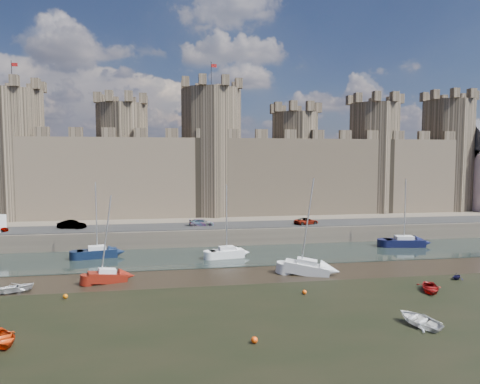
{
  "coord_description": "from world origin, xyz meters",
  "views": [
    {
      "loc": [
        -5.76,
        -31.19,
        12.86
      ],
      "look_at": [
        3.03,
        22.0,
        8.66
      ],
      "focal_mm": 32.0,
      "sensor_mm": 36.0,
      "label": 1
    }
  ],
  "objects_px": {
    "car_2": "(201,223)",
    "car_3": "(306,221)",
    "sailboat_3": "(404,242)",
    "sailboat_1": "(97,252)",
    "sailboat_5": "(307,267)",
    "sailboat_4": "(107,276)",
    "sailboat_2": "(227,252)",
    "dinghy_0": "(0,339)",
    "car_1": "(72,225)"
  },
  "relations": [
    {
      "from": "car_2",
      "to": "car_3",
      "type": "relative_size",
      "value": 0.98
    },
    {
      "from": "car_3",
      "to": "sailboat_3",
      "type": "relative_size",
      "value": 0.4
    },
    {
      "from": "sailboat_1",
      "to": "sailboat_5",
      "type": "xyz_separation_m",
      "value": [
        24.36,
        -11.81,
        -0.01
      ]
    },
    {
      "from": "sailboat_4",
      "to": "car_3",
      "type": "bearing_deg",
      "value": 18.63
    },
    {
      "from": "sailboat_2",
      "to": "sailboat_3",
      "type": "distance_m",
      "value": 26.68
    },
    {
      "from": "sailboat_5",
      "to": "dinghy_0",
      "type": "bearing_deg",
      "value": -131.7
    },
    {
      "from": "sailboat_1",
      "to": "sailboat_3",
      "type": "bearing_deg",
      "value": -11.84
    },
    {
      "from": "car_2",
      "to": "sailboat_3",
      "type": "distance_m",
      "value": 30.19
    },
    {
      "from": "car_3",
      "to": "sailboat_1",
      "type": "bearing_deg",
      "value": 85.74
    },
    {
      "from": "sailboat_2",
      "to": "sailboat_5",
      "type": "xyz_separation_m",
      "value": [
        7.83,
        -9.02,
        -0.01
      ]
    },
    {
      "from": "car_1",
      "to": "car_2",
      "type": "relative_size",
      "value": 1.04
    },
    {
      "from": "car_3",
      "to": "dinghy_0",
      "type": "height_order",
      "value": "car_3"
    },
    {
      "from": "sailboat_1",
      "to": "car_1",
      "type": "bearing_deg",
      "value": 107.39
    },
    {
      "from": "sailboat_3",
      "to": "dinghy_0",
      "type": "height_order",
      "value": "sailboat_3"
    },
    {
      "from": "car_3",
      "to": "sailboat_5",
      "type": "xyz_separation_m",
      "value": [
        -6.15,
        -19.07,
        -2.27
      ]
    },
    {
      "from": "car_1",
      "to": "sailboat_4",
      "type": "height_order",
      "value": "sailboat_4"
    },
    {
      "from": "car_2",
      "to": "sailboat_1",
      "type": "relative_size",
      "value": 0.39
    },
    {
      "from": "sailboat_4",
      "to": "sailboat_5",
      "type": "bearing_deg",
      "value": -16.37
    },
    {
      "from": "car_1",
      "to": "car_3",
      "type": "xyz_separation_m",
      "value": [
        35.47,
        -1.56,
        -0.12
      ]
    },
    {
      "from": "car_2",
      "to": "car_3",
      "type": "xyz_separation_m",
      "value": [
        16.38,
        -1.22,
        -0.02
      ]
    },
    {
      "from": "car_2",
      "to": "sailboat_2",
      "type": "bearing_deg",
      "value": -168.74
    },
    {
      "from": "dinghy_0",
      "to": "car_2",
      "type": "bearing_deg",
      "value": 30.17
    },
    {
      "from": "car_1",
      "to": "dinghy_0",
      "type": "height_order",
      "value": "car_1"
    },
    {
      "from": "sailboat_4",
      "to": "sailboat_5",
      "type": "xyz_separation_m",
      "value": [
        21.52,
        -0.35,
        0.08
      ]
    },
    {
      "from": "sailboat_3",
      "to": "sailboat_5",
      "type": "relative_size",
      "value": 0.91
    },
    {
      "from": "car_3",
      "to": "dinghy_0",
      "type": "relative_size",
      "value": 1.02
    },
    {
      "from": "car_1",
      "to": "car_3",
      "type": "bearing_deg",
      "value": -76.82
    },
    {
      "from": "sailboat_2",
      "to": "sailboat_5",
      "type": "bearing_deg",
      "value": -57.49
    },
    {
      "from": "sailboat_1",
      "to": "sailboat_3",
      "type": "distance_m",
      "value": 43.04
    },
    {
      "from": "car_3",
      "to": "sailboat_1",
      "type": "distance_m",
      "value": 31.44
    },
    {
      "from": "car_3",
      "to": "sailboat_2",
      "type": "relative_size",
      "value": 0.41
    },
    {
      "from": "sailboat_1",
      "to": "sailboat_4",
      "type": "bearing_deg",
      "value": -88.07
    },
    {
      "from": "sailboat_2",
      "to": "car_1",
      "type": "bearing_deg",
      "value": 143.17
    },
    {
      "from": "sailboat_2",
      "to": "sailboat_4",
      "type": "relative_size",
      "value": 1.03
    },
    {
      "from": "car_2",
      "to": "sailboat_5",
      "type": "bearing_deg",
      "value": -153.99
    },
    {
      "from": "sailboat_1",
      "to": "sailboat_5",
      "type": "height_order",
      "value": "sailboat_5"
    },
    {
      "from": "sailboat_3",
      "to": "sailboat_4",
      "type": "bearing_deg",
      "value": -154.6
    },
    {
      "from": "car_1",
      "to": "dinghy_0",
      "type": "xyz_separation_m",
      "value": [
        2.56,
        -34.51,
        -2.76
      ]
    },
    {
      "from": "car_3",
      "to": "dinghy_0",
      "type": "distance_m",
      "value": 46.64
    },
    {
      "from": "sailboat_5",
      "to": "car_1",
      "type": "bearing_deg",
      "value": 165.75
    },
    {
      "from": "sailboat_4",
      "to": "car_2",
      "type": "bearing_deg",
      "value": 45.03
    },
    {
      "from": "sailboat_1",
      "to": "sailboat_4",
      "type": "height_order",
      "value": "sailboat_1"
    },
    {
      "from": "car_1",
      "to": "sailboat_2",
      "type": "distance_m",
      "value": 24.53
    },
    {
      "from": "sailboat_2",
      "to": "dinghy_0",
      "type": "relative_size",
      "value": 2.48
    },
    {
      "from": "sailboat_3",
      "to": "sailboat_5",
      "type": "height_order",
      "value": "sailboat_5"
    },
    {
      "from": "car_1",
      "to": "sailboat_1",
      "type": "xyz_separation_m",
      "value": [
        4.96,
        -8.82,
        -2.38
      ]
    },
    {
      "from": "car_3",
      "to": "sailboat_1",
      "type": "xyz_separation_m",
      "value": [
        -30.51,
        -7.26,
        -2.26
      ]
    },
    {
      "from": "sailboat_2",
      "to": "sailboat_3",
      "type": "xyz_separation_m",
      "value": [
        26.52,
        2.88,
        -0.01
      ]
    },
    {
      "from": "sailboat_3",
      "to": "sailboat_5",
      "type": "xyz_separation_m",
      "value": [
        -18.69,
        -11.9,
        0.0
      ]
    },
    {
      "from": "car_2",
      "to": "sailboat_4",
      "type": "relative_size",
      "value": 0.42
    }
  ]
}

